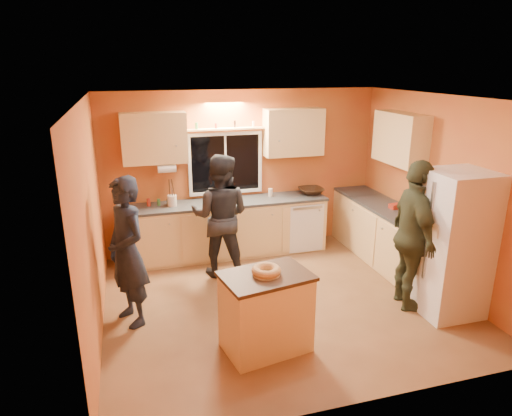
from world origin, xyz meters
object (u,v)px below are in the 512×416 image
object	(u,v)px
person_right	(414,236)
person_center	(220,216)
refrigerator	(453,244)
person_left	(127,252)
island	(266,312)

from	to	relation	value
person_right	person_center	bearing A→B (deg)	66.46
refrigerator	person_right	xyz separation A→B (m)	(-0.39, 0.24, 0.05)
refrigerator	person_left	world-z (taller)	refrigerator
refrigerator	person_left	xyz separation A→B (m)	(-3.79, 0.83, -0.00)
person_left	person_center	world-z (taller)	person_left
person_center	person_right	xyz separation A→B (m)	(2.09, -1.59, 0.06)
refrigerator	person_center	distance (m)	3.08
island	person_right	distance (m)	2.12
person_left	person_right	world-z (taller)	person_right
refrigerator	island	bearing A→B (deg)	-176.56
person_center	person_right	distance (m)	2.63
island	person_right	xyz separation A→B (m)	(2.02, 0.38, 0.50)
refrigerator	person_right	distance (m)	0.46
person_center	person_left	bearing A→B (deg)	60.40
refrigerator	island	size ratio (longest dim) A/B	1.78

